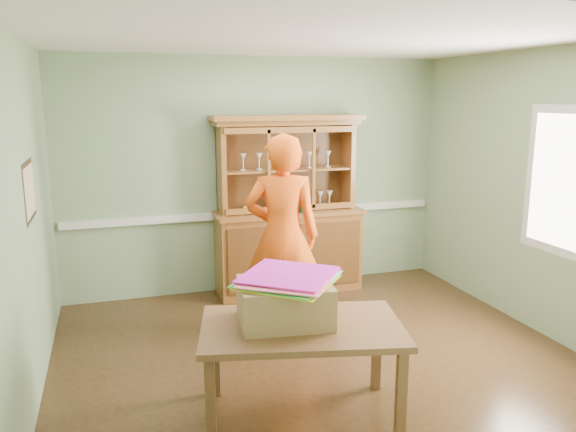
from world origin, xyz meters
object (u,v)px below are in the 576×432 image
object	(u,v)px
dining_table	(302,336)
person	(282,236)
china_hutch	(288,230)
cardboard_box	(285,302)

from	to	relation	value
dining_table	person	world-z (taller)	person
china_hutch	cardboard_box	bearing A→B (deg)	-108.19
cardboard_box	person	size ratio (longest dim) A/B	0.32
cardboard_box	person	distance (m)	1.43
china_hutch	person	distance (m)	1.26
china_hutch	dining_table	world-z (taller)	china_hutch
cardboard_box	person	xyz separation A→B (m)	(0.40, 1.36, 0.12)
china_hutch	dining_table	xyz separation A→B (m)	(-0.73, -2.61, -0.11)
china_hutch	dining_table	size ratio (longest dim) A/B	1.32
dining_table	cardboard_box	xyz separation A→B (m)	(-0.10, 0.08, 0.23)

